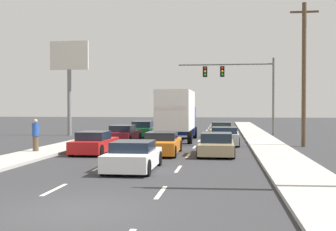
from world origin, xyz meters
TOP-DOWN VIEW (x-y plane):
  - ground_plane at (0.00, 25.00)m, footprint 140.00×140.00m
  - sidewalk_right at (6.46, 20.00)m, footprint 2.41×80.00m
  - sidewalk_left at (-6.46, 20.00)m, footprint 2.41×80.00m
  - lane_markings at (0.00, 22.62)m, footprint 3.54×62.00m
  - car_green at (-3.40, 26.73)m, footprint 1.95×4.60m
  - car_maroon at (-3.63, 20.22)m, footprint 1.82×4.66m
  - car_red at (-3.59, 13.03)m, footprint 1.82×4.31m
  - box_truck at (0.08, 22.07)m, footprint 2.57×8.08m
  - car_orange at (0.20, 13.07)m, footprint 1.99×4.52m
  - car_white at (-0.10, 7.05)m, footprint 1.92×4.12m
  - car_yellow at (3.39, 26.58)m, footprint 1.96×4.26m
  - car_silver at (3.64, 19.22)m, footprint 2.03×4.14m
  - car_tan at (3.20, 13.03)m, footprint 1.93×4.35m
  - traffic_signal_mast at (4.46, 29.50)m, footprint 8.68×0.69m
  - utility_pole_mid at (8.74, 18.70)m, footprint 1.80×0.28m
  - roadside_billboard at (-10.35, 27.41)m, footprint 3.56×0.36m
  - pedestrian_near_corner at (-6.82, 12.52)m, footprint 0.38×0.38m

SIDE VIEW (x-z plane):
  - ground_plane at x=0.00m, z-range 0.00..0.00m
  - lane_markings at x=0.00m, z-range 0.00..0.01m
  - sidewalk_right at x=6.46m, z-range 0.00..0.14m
  - sidewalk_left at x=-6.46m, z-range 0.00..0.14m
  - car_tan at x=3.20m, z-range -0.06..1.15m
  - car_white at x=-0.10m, z-range -0.04..1.16m
  - car_red at x=-3.59m, z-range -0.05..1.19m
  - car_orange at x=0.20m, z-range -0.04..1.18m
  - car_silver at x=3.64m, z-range -0.04..1.20m
  - car_yellow at x=3.39m, z-range -0.07..1.23m
  - car_maroon at x=-3.63m, z-range -0.06..1.23m
  - car_green at x=-3.40m, z-range -0.06..1.29m
  - pedestrian_near_corner at x=-6.82m, z-range 0.14..1.93m
  - box_truck at x=0.08m, z-range 0.23..4.01m
  - utility_pole_mid at x=8.74m, z-range 0.14..9.51m
  - traffic_signal_mast at x=4.46m, z-range 1.72..8.75m
  - roadside_billboard at x=-10.35m, z-range 1.72..10.28m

